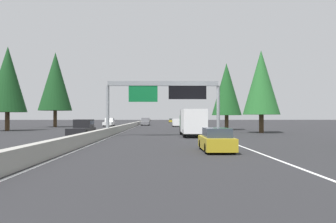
{
  "coord_description": "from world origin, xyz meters",
  "views": [
    {
      "loc": [
        -2.85,
        -5.71,
        2.18
      ],
      "look_at": [
        61.48,
        -6.92,
        3.16
      ],
      "focal_mm": 35.69,
      "sensor_mm": 36.0,
      "label": 1
    }
  ],
  "objects_px": {
    "oncoming_near": "(109,122)",
    "conifer_left_near": "(8,79)",
    "box_truck_mid_right": "(192,122)",
    "sedan_far_left": "(216,140)",
    "pickup_mid_left": "(145,122)",
    "sign_gantry_overhead": "(165,92)",
    "oncoming_far": "(82,128)",
    "conifer_left_mid": "(55,81)",
    "conifer_right_mid": "(227,89)",
    "sedan_far_center": "(171,121)",
    "minivan_near_right": "(177,122)",
    "conifer_right_near": "(261,82)"
  },
  "relations": [
    {
      "from": "box_truck_mid_right",
      "to": "oncoming_near",
      "type": "distance_m",
      "value": 42.7
    },
    {
      "from": "pickup_mid_left",
      "to": "minivan_near_right",
      "type": "bearing_deg",
      "value": -144.78
    },
    {
      "from": "box_truck_mid_right",
      "to": "conifer_left_mid",
      "type": "xyz_separation_m",
      "value": [
        33.59,
        25.81,
        7.96
      ]
    },
    {
      "from": "conifer_left_mid",
      "to": "oncoming_near",
      "type": "bearing_deg",
      "value": -59.05
    },
    {
      "from": "oncoming_near",
      "to": "conifer_right_near",
      "type": "relative_size",
      "value": 0.5
    },
    {
      "from": "sedan_far_center",
      "to": "box_truck_mid_right",
      "type": "bearing_deg",
      "value": 179.91
    },
    {
      "from": "sign_gantry_overhead",
      "to": "box_truck_mid_right",
      "type": "bearing_deg",
      "value": -92.61
    },
    {
      "from": "sign_gantry_overhead",
      "to": "sedan_far_center",
      "type": "height_order",
      "value": "sign_gantry_overhead"
    },
    {
      "from": "oncoming_far",
      "to": "conifer_right_mid",
      "type": "height_order",
      "value": "conifer_right_mid"
    },
    {
      "from": "pickup_mid_left",
      "to": "oncoming_near",
      "type": "bearing_deg",
      "value": 129.01
    },
    {
      "from": "conifer_right_mid",
      "to": "conifer_left_near",
      "type": "distance_m",
      "value": 34.56
    },
    {
      "from": "conifer_right_mid",
      "to": "oncoming_far",
      "type": "bearing_deg",
      "value": 132.18
    },
    {
      "from": "box_truck_mid_right",
      "to": "sign_gantry_overhead",
      "type": "bearing_deg",
      "value": 87.39
    },
    {
      "from": "conifer_left_mid",
      "to": "oncoming_far",
      "type": "bearing_deg",
      "value": -157.85
    },
    {
      "from": "conifer_left_mid",
      "to": "sign_gantry_overhead",
      "type": "bearing_deg",
      "value": -145.78
    },
    {
      "from": "sedan_far_center",
      "to": "conifer_right_near",
      "type": "xyz_separation_m",
      "value": [
        -79.16,
        -9.86,
        6.09
      ]
    },
    {
      "from": "sign_gantry_overhead",
      "to": "conifer_left_near",
      "type": "relative_size",
      "value": 0.97
    },
    {
      "from": "sign_gantry_overhead",
      "to": "conifer_left_near",
      "type": "xyz_separation_m",
      "value": [
        14.74,
        24.13,
        3.07
      ]
    },
    {
      "from": "conifer_right_near",
      "to": "conifer_left_near",
      "type": "relative_size",
      "value": 0.85
    },
    {
      "from": "sign_gantry_overhead",
      "to": "sedan_far_center",
      "type": "relative_size",
      "value": 2.88
    },
    {
      "from": "sedan_far_left",
      "to": "pickup_mid_left",
      "type": "distance_m",
      "value": 62.83
    },
    {
      "from": "sedan_far_left",
      "to": "box_truck_mid_right",
      "type": "height_order",
      "value": "box_truck_mid_right"
    },
    {
      "from": "oncoming_near",
      "to": "oncoming_far",
      "type": "height_order",
      "value": "same"
    },
    {
      "from": "sedan_far_left",
      "to": "conifer_left_near",
      "type": "distance_m",
      "value": 41.87
    },
    {
      "from": "box_truck_mid_right",
      "to": "conifer_right_mid",
      "type": "relative_size",
      "value": 0.78
    },
    {
      "from": "minivan_near_right",
      "to": "sedan_far_center",
      "type": "xyz_separation_m",
      "value": [
        50.93,
        -0.21,
        -0.27
      ]
    },
    {
      "from": "box_truck_mid_right",
      "to": "oncoming_far",
      "type": "bearing_deg",
      "value": 90.26
    },
    {
      "from": "sedan_far_left",
      "to": "minivan_near_right",
      "type": "distance_m",
      "value": 51.93
    },
    {
      "from": "sign_gantry_overhead",
      "to": "sedan_far_left",
      "type": "xyz_separation_m",
      "value": [
        -16.23,
        -3.09,
        -4.18
      ]
    },
    {
      "from": "pickup_mid_left",
      "to": "conifer_left_mid",
      "type": "relative_size",
      "value": 0.36
    },
    {
      "from": "sign_gantry_overhead",
      "to": "oncoming_far",
      "type": "bearing_deg",
      "value": 91.23
    },
    {
      "from": "oncoming_near",
      "to": "conifer_left_near",
      "type": "relative_size",
      "value": 0.43
    },
    {
      "from": "oncoming_far",
      "to": "conifer_left_mid",
      "type": "bearing_deg",
      "value": -157.85
    },
    {
      "from": "oncoming_far",
      "to": "conifer_left_near",
      "type": "relative_size",
      "value": 0.43
    },
    {
      "from": "minivan_near_right",
      "to": "conifer_left_mid",
      "type": "height_order",
      "value": "conifer_left_mid"
    },
    {
      "from": "sedan_far_center",
      "to": "conifer_left_near",
      "type": "distance_m",
      "value": 77.25
    },
    {
      "from": "box_truck_mid_right",
      "to": "minivan_near_right",
      "type": "distance_m",
      "value": 35.84
    },
    {
      "from": "oncoming_near",
      "to": "box_truck_mid_right",
      "type": "bearing_deg",
      "value": 21.23
    },
    {
      "from": "sedan_far_center",
      "to": "conifer_left_mid",
      "type": "distance_m",
      "value": 59.84
    },
    {
      "from": "pickup_mid_left",
      "to": "oncoming_far",
      "type": "xyz_separation_m",
      "value": [
        -46.34,
        4.67,
        0.0
      ]
    },
    {
      "from": "oncoming_near",
      "to": "conifer_right_mid",
      "type": "distance_m",
      "value": 32.35
    },
    {
      "from": "sign_gantry_overhead",
      "to": "sedan_far_left",
      "type": "bearing_deg",
      "value": -169.21
    },
    {
      "from": "box_truck_mid_right",
      "to": "oncoming_near",
      "type": "bearing_deg",
      "value": 21.23
    },
    {
      "from": "minivan_near_right",
      "to": "conifer_right_near",
      "type": "bearing_deg",
      "value": -160.36
    },
    {
      "from": "pickup_mid_left",
      "to": "sedan_far_center",
      "type": "height_order",
      "value": "pickup_mid_left"
    },
    {
      "from": "oncoming_near",
      "to": "oncoming_far",
      "type": "relative_size",
      "value": 1.0
    },
    {
      "from": "pickup_mid_left",
      "to": "sedan_far_center",
      "type": "relative_size",
      "value": 1.27
    },
    {
      "from": "sedan_far_center",
      "to": "conifer_left_mid",
      "type": "height_order",
      "value": "conifer_left_mid"
    },
    {
      "from": "minivan_near_right",
      "to": "conifer_left_mid",
      "type": "xyz_separation_m",
      "value": [
        -2.24,
        25.74,
        8.62
      ]
    },
    {
      "from": "minivan_near_right",
      "to": "conifer_left_mid",
      "type": "bearing_deg",
      "value": 94.98
    }
  ]
}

